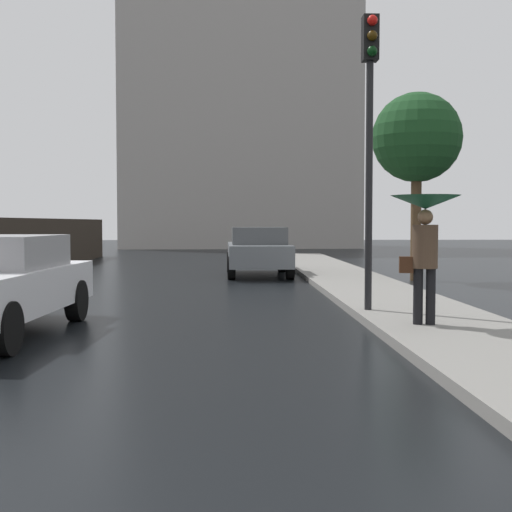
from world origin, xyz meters
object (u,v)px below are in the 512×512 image
car_grey_near_kerb (258,251)px  pedestrian_with_umbrella_near (425,224)px  street_tree_near (417,139)px  traffic_light (370,110)px

car_grey_near_kerb → pedestrian_with_umbrella_near: size_ratio=2.28×
pedestrian_with_umbrella_near → street_tree_near: size_ratio=0.36×
car_grey_near_kerb → street_tree_near: street_tree_near is taller
car_grey_near_kerb → traffic_light: traffic_light is taller
street_tree_near → car_grey_near_kerb: bearing=157.4°
traffic_light → pedestrian_with_umbrella_near: bearing=-74.0°
traffic_light → street_tree_near: (2.83, 7.42, 0.42)m
car_grey_near_kerb → street_tree_near: (4.33, -1.81, 3.19)m
car_grey_near_kerb → pedestrian_with_umbrella_near: (1.98, -10.90, 0.84)m
pedestrian_with_umbrella_near → street_tree_near: street_tree_near is taller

